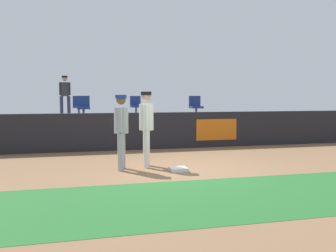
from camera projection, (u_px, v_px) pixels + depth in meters
ground_plane at (183, 171)px, 8.90m from camera, size 60.00×60.00×0.00m
grass_foreground_strip at (223, 197)px, 6.53m from camera, size 18.00×2.80×0.01m
first_base at (179, 169)px, 8.86m from camera, size 0.40×0.40×0.08m
player_fielder_home at (147, 124)px, 9.35m from camera, size 0.45×0.56×1.89m
player_runner_visitor at (121, 127)px, 8.95m from camera, size 0.42×0.49×1.81m
field_wall at (150, 131)px, 12.59m from camera, size 18.00×0.26×1.24m
bleacher_platform at (137, 129)px, 15.08m from camera, size 18.00×4.80×0.97m
seat_back_left at (79, 105)px, 15.09m from camera, size 0.47×0.44×0.84m
seat_front_right at (196, 105)px, 14.44m from camera, size 0.47×0.44×0.84m
seat_back_center at (136, 105)px, 15.67m from camera, size 0.45×0.44×0.84m
seat_front_left at (83, 106)px, 13.38m from camera, size 0.45×0.44×0.84m
spectator_hooded at (65, 93)px, 15.89m from camera, size 0.47×0.35×1.70m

